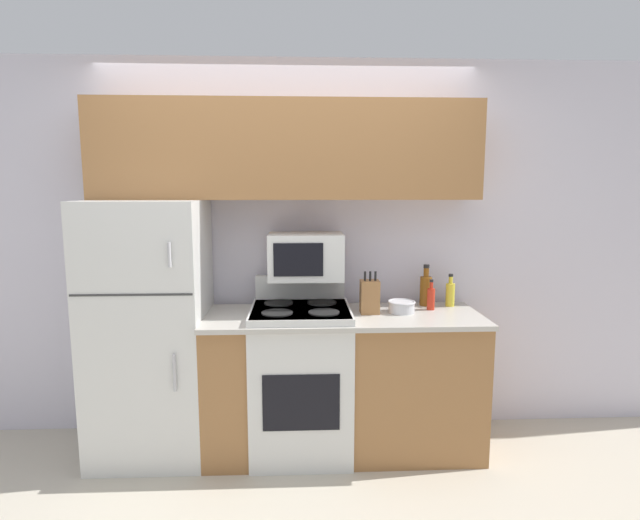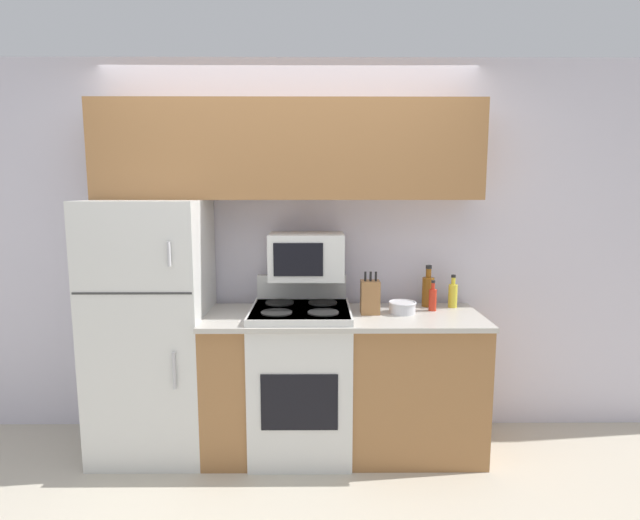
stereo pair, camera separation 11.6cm
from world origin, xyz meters
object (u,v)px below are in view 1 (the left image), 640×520
(knife_block, at_px, (370,297))
(bottle_cooking_spray, at_px, (450,293))
(stove, at_px, (301,378))
(bottle_hot_sauce, at_px, (431,298))
(refrigerator, at_px, (150,330))
(microwave, at_px, (306,256))
(bowl, at_px, (402,306))
(bottle_whiskey, at_px, (426,289))

(knife_block, height_order, bottle_cooking_spray, knife_block)
(stove, height_order, bottle_hot_sauce, stove)
(refrigerator, distance_m, bottle_cooking_spray, 1.98)
(refrigerator, relative_size, microwave, 3.41)
(knife_block, xyz_separation_m, bowl, (0.21, 0.01, -0.07))
(bottle_hot_sauce, bearing_deg, knife_block, -169.56)
(bowl, bearing_deg, refrigerator, 179.94)
(bottle_whiskey, bearing_deg, stove, -165.73)
(microwave, height_order, bottle_whiskey, microwave)
(refrigerator, relative_size, bottle_cooking_spray, 7.39)
(microwave, height_order, bowl, microwave)
(bottle_whiskey, xyz_separation_m, bottle_hot_sauce, (0.00, -0.12, -0.03))
(bottle_whiskey, bearing_deg, refrigerator, -174.11)
(stove, height_order, bowl, stove)
(refrigerator, xyz_separation_m, stove, (0.95, -0.03, -0.32))
(microwave, bearing_deg, bottle_hot_sauce, -2.09)
(bottle_whiskey, height_order, bottle_hot_sauce, bottle_whiskey)
(microwave, bearing_deg, bowl, -8.85)
(bowl, relative_size, bottle_cooking_spray, 0.81)
(refrigerator, bearing_deg, knife_block, -0.53)
(knife_block, bearing_deg, stove, -177.66)
(microwave, xyz_separation_m, bottle_whiskey, (0.82, 0.09, -0.24))
(knife_block, bearing_deg, refrigerator, 179.47)
(stove, bearing_deg, bottle_hot_sauce, 6.31)
(microwave, distance_m, bowl, 0.70)
(stove, xyz_separation_m, microwave, (0.04, 0.12, 0.77))
(refrigerator, height_order, bottle_hot_sauce, refrigerator)
(bowl, distance_m, bottle_cooking_spray, 0.40)
(knife_block, xyz_separation_m, bottle_cooking_spray, (0.57, 0.17, -0.02))
(knife_block, xyz_separation_m, bottle_hot_sauce, (0.42, 0.08, -0.03))
(knife_block, height_order, bottle_hot_sauce, knife_block)
(bowl, bearing_deg, knife_block, -176.97)
(microwave, height_order, knife_block, microwave)
(bowl, distance_m, bottle_whiskey, 0.29)
(microwave, distance_m, bottle_whiskey, 0.86)
(bottle_whiskey, distance_m, bottle_hot_sauce, 0.13)
(stove, xyz_separation_m, bottle_whiskey, (0.85, 0.22, 0.53))
(bowl, relative_size, bottle_hot_sauce, 0.89)
(refrigerator, relative_size, bottle_whiskey, 5.81)
(bottle_whiskey, bearing_deg, bottle_cooking_spray, -10.37)
(microwave, bearing_deg, refrigerator, -174.57)
(bottle_cooking_spray, bearing_deg, microwave, -176.31)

